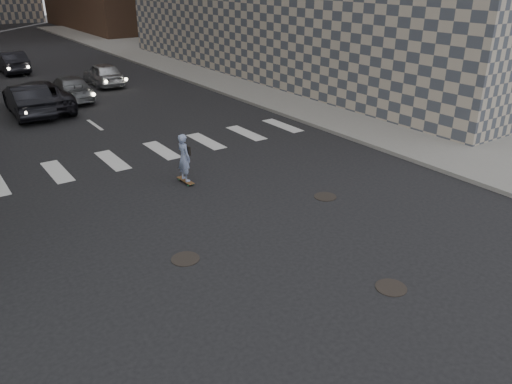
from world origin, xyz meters
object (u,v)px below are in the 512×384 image
at_px(skateboarder, 184,158).
at_px(traffic_car_c, 37,96).
at_px(traffic_car_a, 28,100).
at_px(traffic_car_d, 103,74).
at_px(traffic_car_e, 11,62).
at_px(traffic_car_b, 69,88).

height_order(skateboarder, traffic_car_c, skateboarder).
xyz_separation_m(traffic_car_a, traffic_car_c, (0.53, 0.52, -0.01)).
height_order(skateboarder, traffic_car_d, skateboarder).
xyz_separation_m(traffic_car_c, traffic_car_e, (1.05, 11.98, -0.02)).
xyz_separation_m(skateboarder, traffic_car_e, (-0.68, 24.45, -0.15)).
bearing_deg(traffic_car_b, traffic_car_a, 40.68).
xyz_separation_m(traffic_car_a, traffic_car_d, (5.35, 4.81, -0.07)).
bearing_deg(traffic_car_c, skateboarder, 96.97).
xyz_separation_m(traffic_car_a, traffic_car_e, (1.58, 12.50, -0.03)).
xyz_separation_m(traffic_car_d, traffic_car_e, (-3.77, 7.69, 0.04)).
height_order(traffic_car_d, traffic_car_e, traffic_car_e).
bearing_deg(traffic_car_d, traffic_car_a, 43.60).
xyz_separation_m(skateboarder, traffic_car_d, (3.09, 16.76, -0.19)).
height_order(traffic_car_c, traffic_car_e, traffic_car_c).
bearing_deg(traffic_car_a, skateboarder, 102.70).
bearing_deg(traffic_car_a, traffic_car_d, -136.02).
bearing_deg(skateboarder, traffic_car_c, 95.11).
distance_m(skateboarder, traffic_car_e, 24.46).
relative_size(traffic_car_b, traffic_car_e, 1.00).
relative_size(traffic_car_b, traffic_car_c, 0.82).
relative_size(traffic_car_a, traffic_car_d, 1.14).
bearing_deg(traffic_car_e, skateboarder, 90.54).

